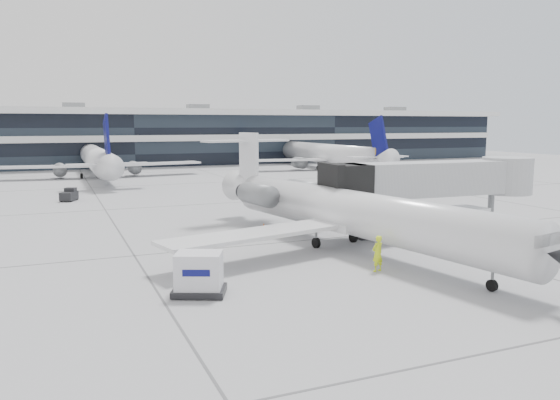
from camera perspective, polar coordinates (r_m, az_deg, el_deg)
name	(u,v)px	position (r m, az deg, el deg)	size (l,w,h in m)	color
ground	(281,243)	(38.24, 0.07, -4.47)	(220.00, 220.00, 0.00)	gray
terminal	(127,140)	(117.38, -15.68, 6.09)	(170.00, 22.00, 10.00)	black
bg_jet_center	(98,177)	(90.05, -18.48, 2.31)	(32.00, 40.00, 9.60)	silver
bg_jet_right	(325,169)	(101.11, 4.77, 3.27)	(32.00, 40.00, 9.60)	silver
regional_jet	(347,210)	(36.27, 7.02, -1.10)	(25.95, 32.36, 7.50)	silver
jet_bridge	(442,179)	(43.08, 16.55, 2.10)	(17.44, 4.05, 5.60)	#AFB1B4
ramp_worker	(378,253)	(31.20, 10.16, -5.52)	(0.75, 0.49, 2.06)	#D7F419
cargo_uld	(199,274)	(26.90, -8.45, -7.67)	(3.03, 2.70, 2.05)	black
traffic_cone	(264,227)	(42.41, -1.70, -2.84)	(0.53, 0.53, 0.61)	#FF650D
far_tug	(69,195)	(62.97, -21.17, 0.48)	(2.05, 2.49, 1.37)	black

